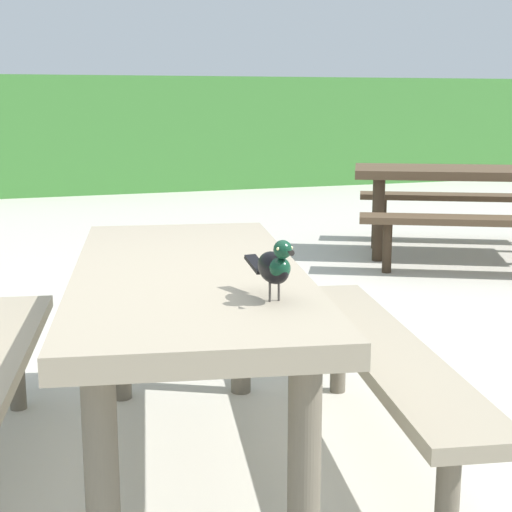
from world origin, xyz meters
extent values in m
plane|color=beige|center=(0.00, 0.00, 0.00)|extent=(60.00, 60.00, 0.00)
cube|color=#428438|center=(0.00, 8.96, 0.80)|extent=(28.00, 1.38, 1.60)
cube|color=gray|center=(0.01, 0.17, 0.70)|extent=(1.09, 1.91, 0.07)
cylinder|color=#635B4C|center=(-0.38, -0.46, 0.33)|extent=(0.09, 0.09, 0.67)
cylinder|color=#635B4C|center=(0.14, -0.56, 0.33)|extent=(0.09, 0.09, 0.67)
cylinder|color=#635B4C|center=(-0.12, 0.91, 0.33)|extent=(0.09, 0.09, 0.67)
cylinder|color=#635B4C|center=(0.41, 0.81, 0.33)|extent=(0.09, 0.09, 0.67)
cylinder|color=#635B4C|center=(-0.55, 0.94, 0.20)|extent=(0.07, 0.07, 0.39)
cube|color=gray|center=(0.70, 0.04, 0.41)|extent=(0.60, 1.73, 0.05)
cylinder|color=#635B4C|center=(0.58, -0.59, 0.20)|extent=(0.07, 0.07, 0.39)
cylinder|color=#635B4C|center=(0.82, 0.67, 0.20)|extent=(0.07, 0.07, 0.39)
ellipsoid|color=black|center=(0.13, -0.34, 0.84)|extent=(0.08, 0.16, 0.09)
ellipsoid|color=#0F3823|center=(0.14, -0.38, 0.84)|extent=(0.06, 0.07, 0.06)
sphere|color=#0F3823|center=(0.14, -0.40, 0.90)|extent=(0.05, 0.05, 0.05)
sphere|color=#EAE08C|center=(0.16, -0.41, 0.90)|extent=(0.01, 0.01, 0.01)
sphere|color=#EAE08C|center=(0.12, -0.41, 0.90)|extent=(0.01, 0.01, 0.01)
cone|color=black|center=(0.14, -0.44, 0.90)|extent=(0.02, 0.03, 0.02)
cube|color=black|center=(0.12, -0.22, 0.82)|extent=(0.04, 0.10, 0.04)
cylinder|color=#47423D|center=(0.15, -0.35, 0.77)|extent=(0.01, 0.01, 0.05)
cylinder|color=#47423D|center=(0.12, -0.35, 0.77)|extent=(0.01, 0.01, 0.05)
cube|color=brown|center=(3.09, 3.10, 0.70)|extent=(1.95, 1.49, 0.07)
cylinder|color=#382B1D|center=(2.34, 3.18, 0.33)|extent=(0.09, 0.09, 0.67)
cylinder|color=#382B1D|center=(2.58, 3.65, 0.33)|extent=(0.09, 0.09, 0.67)
cube|color=brown|center=(2.77, 2.48, 0.41)|extent=(1.65, 1.02, 0.05)
cylinder|color=#382B1D|center=(2.20, 2.76, 0.20)|extent=(0.07, 0.07, 0.39)
cube|color=brown|center=(3.40, 3.73, 0.41)|extent=(1.65, 1.02, 0.05)
cylinder|color=#382B1D|center=(2.83, 4.01, 0.20)|extent=(0.07, 0.07, 0.39)
camera|label=1|loc=(-0.60, -2.32, 1.30)|focal=54.07mm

